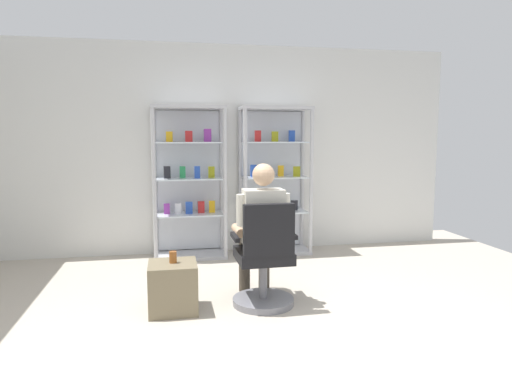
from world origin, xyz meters
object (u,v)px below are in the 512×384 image
Objects in this scene: display_cabinet_right at (274,180)px; tea_glass at (173,257)px; storage_crate at (173,287)px; display_cabinet_left at (189,181)px; seated_shopkeeper at (261,225)px; office_chair at (265,264)px.

display_cabinet_right is 18.79× the size of tea_glass.
display_cabinet_left is at bearing 82.61° from storage_crate.
seated_shopkeeper is at bearing -72.05° from display_cabinet_left.
display_cabinet_left is 18.79× the size of tea_glass.
seated_shopkeeper reaches higher than office_chair.
seated_shopkeeper is 0.95m from storage_crate.
display_cabinet_left reaches higher than storage_crate.
display_cabinet_left reaches higher than tea_glass.
storage_crate is (-0.81, -0.11, -0.50)m from seated_shopkeeper.
display_cabinet_right is 1.84m from seated_shopkeeper.
display_cabinet_left is 1.85m from seated_shopkeeper.
storage_crate is at bearing -172.02° from seated_shopkeeper.
display_cabinet_right reaches higher than tea_glass.
storage_crate is 4.27× the size of tea_glass.
seated_shopkeeper is 12.75× the size of tea_glass.
display_cabinet_right is 2.06m from office_chair.
display_cabinet_left is 1.00× the size of display_cabinet_right.
display_cabinet_left is 2.07m from office_chair.
tea_glass is at bearing -97.24° from display_cabinet_left.
storage_crate is (-0.81, 0.05, -0.18)m from office_chair.
display_cabinet_right is 2.33m from tea_glass.
tea_glass is (-0.80, -0.10, -0.23)m from seated_shopkeeper.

